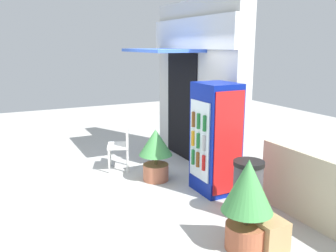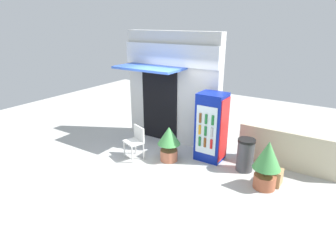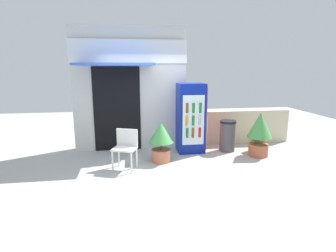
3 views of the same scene
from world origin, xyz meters
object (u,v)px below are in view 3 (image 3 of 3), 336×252
Objects in this scene: potted_plant_near_shop at (161,139)px; cardboard_box at (258,146)px; drink_cooler at (191,118)px; plastic_chair at (126,145)px; potted_plant_curbside at (260,131)px; trash_bin at (227,136)px.

cardboard_box is (2.55, 0.30, -0.37)m from potted_plant_near_shop.
drink_cooler is 2.06× the size of plastic_chair.
drink_cooler is 1.62× the size of potted_plant_curbside.
trash_bin is at bearing -5.93° from drink_cooler.
drink_cooler reaches higher than potted_plant_curbside.
plastic_chair is 0.87m from potted_plant_near_shop.
drink_cooler is at bearing 158.72° from potted_plant_curbside.
potted_plant_curbside is at bearing -21.28° from drink_cooler.
plastic_chair is at bearing -173.44° from potted_plant_curbside.
potted_plant_curbside reaches higher than cardboard_box.
potted_plant_curbside is (3.24, 0.37, 0.11)m from plastic_chair.
trash_bin is (-0.62, 0.52, -0.22)m from potted_plant_curbside.
drink_cooler is at bearing 168.18° from cardboard_box.
cardboard_box is at bearing 6.71° from potted_plant_near_shop.
plastic_chair is 2.35× the size of cardboard_box.
potted_plant_curbside reaches higher than potted_plant_near_shop.
trash_bin is 0.81m from cardboard_box.
potted_plant_near_shop is at bearing -179.07° from potted_plant_curbside.
potted_plant_near_shop is at bearing -173.29° from cardboard_box.
potted_plant_curbside reaches higher than plastic_chair.
potted_plant_near_shop is 1.14× the size of trash_bin.
cardboard_box is at bearing 66.10° from potted_plant_curbside.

